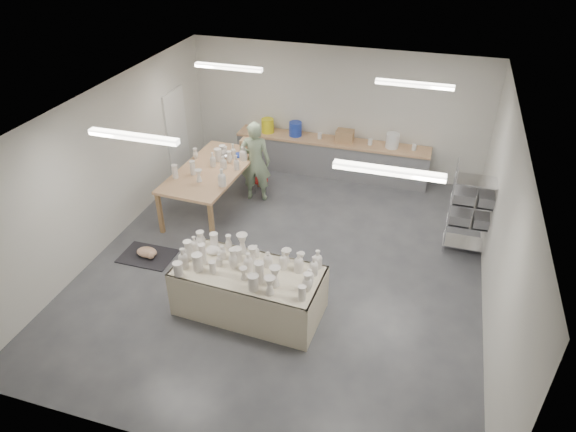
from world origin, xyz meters
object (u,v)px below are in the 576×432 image
(drying_table, at_px, (249,288))
(potter, at_px, (255,161))
(work_table, at_px, (217,167))
(red_stool, at_px, (260,181))

(drying_table, distance_m, potter, 3.69)
(drying_table, height_order, work_table, work_table)
(work_table, distance_m, potter, 0.86)
(drying_table, relative_size, work_table, 0.92)
(potter, height_order, red_stool, potter)
(work_table, xyz_separation_m, red_stool, (0.66, 0.82, -0.66))
(drying_table, distance_m, red_stool, 3.92)
(work_table, xyz_separation_m, potter, (0.66, 0.55, -0.04))
(drying_table, height_order, potter, potter)
(drying_table, bearing_deg, potter, 111.45)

